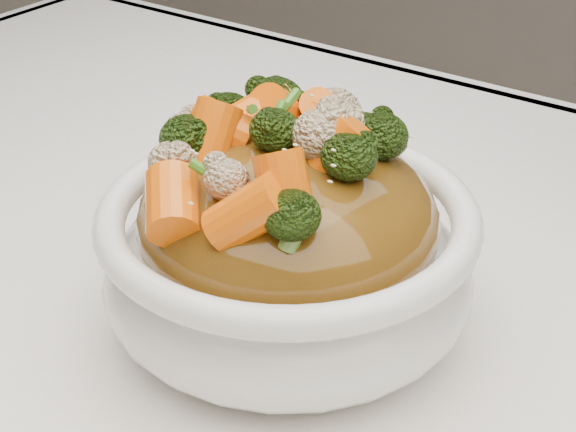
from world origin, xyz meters
The scene contains 8 objects.
tablecloth centered at (0.00, 0.00, 0.73)m, with size 1.20×0.80×0.04m, color white.
bowl centered at (-0.04, 0.02, 0.79)m, with size 0.20×0.20×0.08m, color white, non-canonical shape.
sauce_base centered at (-0.04, 0.02, 0.82)m, with size 0.16×0.16×0.09m, color #5D3B10.
carrots centered at (-0.04, 0.02, 0.87)m, with size 0.16×0.16×0.05m, color orange, non-canonical shape.
broccoli centered at (-0.04, 0.02, 0.87)m, with size 0.16×0.16×0.04m, color black, non-canonical shape.
cauliflower centered at (-0.04, 0.02, 0.87)m, with size 0.16×0.16×0.03m, color beige, non-canonical shape.
scallions centered at (-0.04, 0.02, 0.87)m, with size 0.12×0.12×0.02m, color #38711A, non-canonical shape.
sesame_seeds centered at (-0.04, 0.02, 0.87)m, with size 0.14×0.14×0.01m, color beige, non-canonical shape.
Camera 1 is at (0.19, -0.30, 1.05)m, focal length 55.00 mm.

